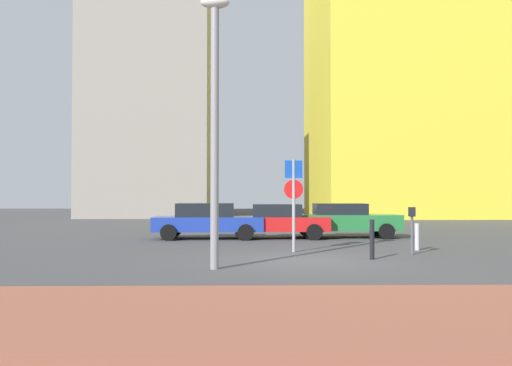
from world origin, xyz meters
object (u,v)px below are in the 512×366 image
Objects in this scene: parked_car_green at (344,220)px; parking_sign_post at (294,194)px; traffic_bollard_mid at (372,239)px; parked_car_blue at (208,220)px; street_lamp at (215,106)px; traffic_bollard_near at (417,237)px; parked_car_red at (278,221)px; parking_meter at (412,224)px.

parked_car_green is 1.57× the size of parking_sign_post.
parked_car_blue is at bearing 125.24° from traffic_bollard_mid.
traffic_bollard_near is (6.25, 4.27, -3.47)m from street_lamp.
parked_car_green is 4.13× the size of traffic_bollard_mid.
traffic_bollard_near is at bearing -74.86° from parked_car_green.
parked_car_red is 6.38m from traffic_bollard_near.
parking_meter is 1.44m from traffic_bollard_near.
traffic_bollard_near is 3.16m from traffic_bollard_mid.
parking_meter is (3.47, -0.78, -0.90)m from parking_sign_post.
parking_sign_post is at bearing 59.62° from street_lamp.
traffic_bollard_mid is at bearing -130.02° from traffic_bollard_near.
parked_car_red is at bearing 131.34° from traffic_bollard_near.
parked_car_red is at bearing 121.30° from parking_meter.
parked_car_green is at bearing 65.34° from parking_sign_post.
parked_car_red is 7.53m from traffic_bollard_mid.
parked_car_red is 1.45× the size of parking_sign_post.
parking_sign_post is 2.63× the size of traffic_bollard_mid.
parking_meter is at bearing 38.60° from traffic_bollard_mid.
parked_car_green is (5.67, 0.49, -0.01)m from parked_car_blue.
parked_car_red is (2.87, 0.06, -0.03)m from parked_car_blue.
parked_car_green reaches higher than traffic_bollard_mid.
parking_meter is at bearing -82.39° from parked_car_green.
parked_car_red reaches higher than traffic_bollard_near.
parking_sign_post is at bearing 135.28° from traffic_bollard_mid.
parked_car_blue is 9.57m from street_lamp.
parking_sign_post reaches higher than parked_car_red.
parked_car_red is at bearing 92.14° from parking_sign_post.
parked_car_blue is 8.76m from traffic_bollard_mid.
parked_car_blue reaches higher than parking_meter.
parked_car_blue is 1.07× the size of parked_car_red.
parked_car_green is 6.52m from parking_meter.
parking_sign_post reaches higher than traffic_bollard_near.
parking_sign_post reaches higher than traffic_bollard_mid.
traffic_bollard_mid is (-0.62, -7.64, -0.20)m from parked_car_green.
parked_car_blue is 1.55× the size of parking_sign_post.
parking_sign_post is 3.67m from parking_meter.
traffic_bollard_near is 0.79× the size of traffic_bollard_mid.
traffic_bollard_mid is (-1.48, -1.18, -0.37)m from parking_meter.
parked_car_green reaches higher than parking_meter.
parking_sign_post is (0.20, -5.24, 1.08)m from parked_car_red.
parking_sign_post is at bearing -114.66° from parked_car_green.
parked_car_blue is 3.16× the size of parking_meter.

